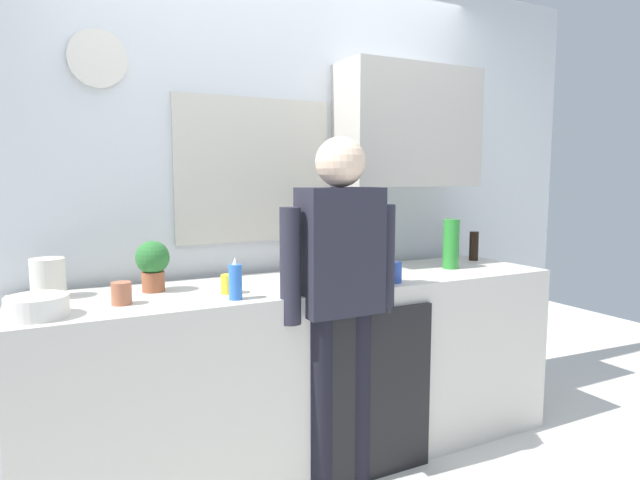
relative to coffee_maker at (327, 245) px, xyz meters
name	(u,v)px	position (x,y,z in m)	size (l,w,h in m)	color
kitchen_counter	(310,370)	(-0.21, -0.21, -0.60)	(2.66, 0.64, 0.91)	beige
dishwasher_panel	(381,394)	(0.00, -0.55, -0.65)	(0.56, 0.02, 0.82)	black
back_wall_assembly	(294,189)	(-0.11, 0.19, 0.30)	(4.26, 0.42, 2.60)	silver
coffee_maker	(327,245)	(0.00, 0.00, 0.00)	(0.20, 0.20, 0.33)	black
bottle_dark_sauce	(474,246)	(0.99, -0.07, -0.06)	(0.06, 0.06, 0.18)	black
bottle_clear_soda	(451,244)	(0.67, -0.24, -0.01)	(0.09, 0.09, 0.28)	#2D8C33
bottle_green_wine	(371,242)	(0.26, -0.04, 0.00)	(0.07, 0.07, 0.30)	#195923
cup_blue_mug	(393,272)	(0.14, -0.43, -0.10)	(0.08, 0.08, 0.10)	#3351B2
cup_terracotta_mug	(121,293)	(-1.10, -0.31, -0.10)	(0.08, 0.08, 0.09)	#B26647
cup_yellow_cup	(229,284)	(-0.65, -0.30, -0.10)	(0.07, 0.07, 0.09)	yellow
mixing_bowl	(37,307)	(-1.40, -0.38, -0.11)	(0.22, 0.22, 0.08)	white
potted_plant	(153,263)	(-0.94, -0.11, -0.01)	(0.15, 0.15, 0.23)	#9E5638
dish_soap	(235,281)	(-0.66, -0.43, -0.07)	(0.06, 0.06, 0.18)	blue
storage_canister	(48,278)	(-1.36, -0.04, -0.06)	(0.14, 0.14, 0.17)	silver
person_at_sink	(340,285)	(-0.21, -0.51, -0.11)	(0.57, 0.22, 1.60)	black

